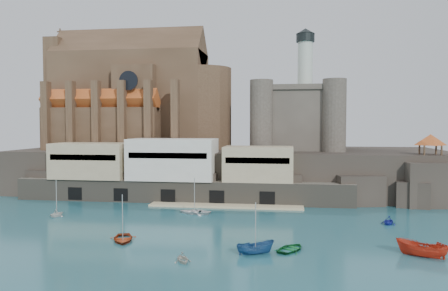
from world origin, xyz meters
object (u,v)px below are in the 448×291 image
(castle_keep, at_px, (297,115))
(boat_0, at_px, (123,241))
(boat_2, at_px, (255,254))
(church, at_px, (137,101))
(pavilion, at_px, (430,141))
(boat_1, at_px, (183,262))

(castle_keep, distance_m, boat_0, 58.51)
(castle_keep, bearing_deg, boat_2, -96.55)
(church, bearing_deg, pavilion, -13.48)
(boat_0, relative_size, boat_2, 1.12)
(church, height_order, pavilion, church)
(boat_0, bearing_deg, castle_keep, 44.55)
(castle_keep, relative_size, boat_2, 5.91)
(church, bearing_deg, boat_2, -57.74)
(boat_0, bearing_deg, boat_2, -29.63)
(church, bearing_deg, boat_0, -72.93)
(boat_2, bearing_deg, church, 7.48)
(boat_1, bearing_deg, pavilion, 17.32)
(church, xyz_separation_m, boat_1, (25.90, -58.46, -22.13))
(boat_0, bearing_deg, boat_1, -56.37)
(boat_1, xyz_separation_m, boat_2, (8.19, 4.45, 0.00))
(church, xyz_separation_m, pavilion, (66.13, -15.85, -9.40))
(boat_0, relative_size, boat_1, 1.96)
(boat_2, bearing_deg, castle_keep, -31.33)
(church, distance_m, pavilion, 68.65)
(boat_1, bearing_deg, castle_keep, 46.74)
(church, relative_size, boat_1, 16.61)
(church, distance_m, castle_keep, 40.39)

